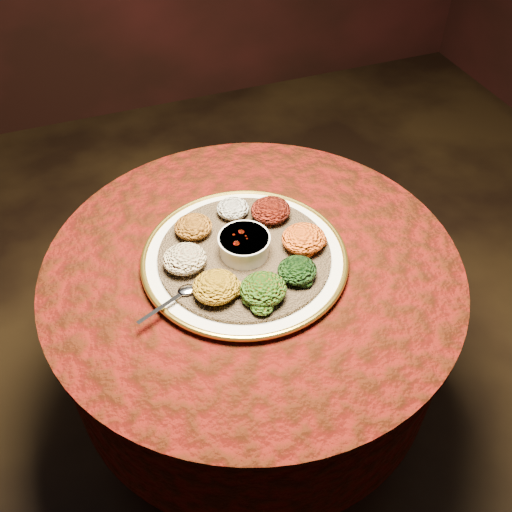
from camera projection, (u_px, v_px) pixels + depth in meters
name	position (u px, v px, depth m)	size (l,w,h in m)	color
table	(253.00, 313.00, 1.43)	(0.96, 0.96, 0.73)	black
platter	(245.00, 258.00, 1.29)	(0.55, 0.55, 0.02)	white
injera	(244.00, 255.00, 1.28)	(0.39, 0.39, 0.01)	brown
stew_bowl	(244.00, 244.00, 1.26)	(0.12, 0.12, 0.05)	silver
spoon	(183.00, 293.00, 1.19)	(0.14, 0.07, 0.01)	silver
portion_ayib	(233.00, 208.00, 1.36)	(0.08, 0.07, 0.04)	beige
portion_kitfo	(271.00, 210.00, 1.35)	(0.10, 0.09, 0.05)	black
portion_tikil	(304.00, 239.00, 1.28)	(0.10, 0.10, 0.05)	#AE650E
portion_gomen	(297.00, 270.00, 1.22)	(0.09, 0.08, 0.04)	black
portion_mixveg	(263.00, 289.00, 1.17)	(0.10, 0.09, 0.05)	#912609
portion_kik	(216.00, 287.00, 1.18)	(0.10, 0.09, 0.05)	#A36C0E
portion_timatim	(185.00, 259.00, 1.24)	(0.10, 0.09, 0.05)	maroon
portion_shiro	(193.00, 227.00, 1.31)	(0.09, 0.08, 0.04)	#9E5713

